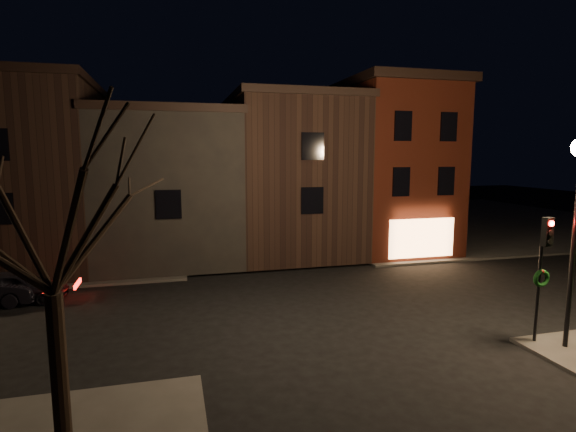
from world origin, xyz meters
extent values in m
plane|color=black|center=(0.00, 0.00, 0.00)|extent=(120.00, 120.00, 0.00)
cube|color=#2D2B28|center=(20.00, 20.00, 0.06)|extent=(30.00, 30.00, 0.12)
cube|color=#4E190D|center=(8.00, 9.50, 5.12)|extent=(6.00, 8.00, 10.00)
cube|color=black|center=(8.00, 9.50, 10.37)|extent=(6.50, 8.50, 0.50)
cube|color=#F4AD6E|center=(8.00, 5.45, 1.42)|extent=(4.00, 0.12, 2.20)
cube|color=black|center=(1.50, 10.50, 4.62)|extent=(7.00, 10.00, 9.00)
cube|color=black|center=(1.50, 10.50, 9.32)|extent=(7.30, 10.30, 0.40)
cube|color=black|center=(-5.75, 10.50, 4.12)|extent=(7.50, 10.00, 8.00)
cube|color=black|center=(-5.75, 10.50, 8.32)|extent=(7.80, 10.30, 0.40)
cube|color=black|center=(-13.00, 10.50, 4.87)|extent=(7.00, 10.00, 9.50)
cube|color=black|center=(-13.00, 10.50, 9.82)|extent=(7.30, 10.30, 0.40)
cylinder|color=black|center=(6.20, -6.00, 3.12)|extent=(0.14, 0.14, 6.00)
cylinder|color=black|center=(5.60, -5.40, 2.12)|extent=(0.10, 0.10, 4.00)
cube|color=black|center=(5.60, -5.58, 3.72)|extent=(0.28, 0.22, 0.90)
cylinder|color=#FF0C07|center=(5.60, -5.70, 4.00)|extent=(0.18, 0.06, 0.18)
cylinder|color=black|center=(5.60, -5.70, 3.72)|extent=(0.18, 0.06, 0.18)
cylinder|color=black|center=(5.60, -5.70, 3.44)|extent=(0.18, 0.06, 0.18)
torus|color=#0C380F|center=(5.60, -5.49, 2.22)|extent=(0.58, 0.14, 0.58)
sphere|color=#990C0C|center=(5.60, -5.51, 2.44)|extent=(0.12, 0.12, 0.12)
cylinder|color=black|center=(-8.00, -7.00, 1.69)|extent=(0.36, 0.36, 3.15)
imported|color=black|center=(-11.95, 3.57, 0.66)|extent=(4.06, 2.07, 1.32)
camera|label=1|loc=(-5.60, -16.77, 6.08)|focal=28.00mm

